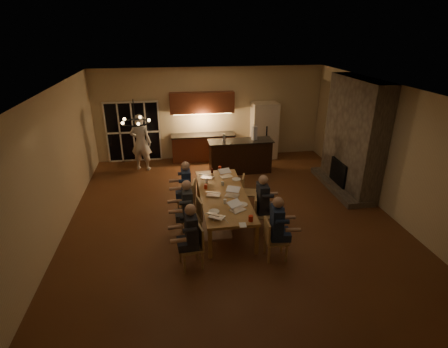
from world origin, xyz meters
TOP-DOWN VIEW (x-y plane):
  - floor at (0.00, 0.00)m, footprint 9.00×9.00m
  - back_wall at (0.00, 4.52)m, footprint 8.00×0.04m
  - left_wall at (-4.02, 0.00)m, footprint 0.04×9.00m
  - right_wall at (4.02, 0.00)m, footprint 0.04×9.00m
  - ceiling at (0.00, 0.00)m, footprint 8.00×9.00m
  - french_doors at (-2.70, 4.47)m, footprint 1.86×0.08m
  - fireplace at (3.70, 1.20)m, footprint 0.58×2.50m
  - kitchenette at (-0.30, 4.20)m, footprint 2.24×0.68m
  - refrigerator at (1.90, 4.15)m, footprint 0.90×0.68m
  - dining_table at (-0.24, -0.17)m, footprint 1.10×2.99m
  - bar_island at (0.79, 2.88)m, footprint 2.08×0.71m
  - chair_left_near at (-1.14, -1.80)m, footprint 0.52×0.52m
  - chair_left_mid at (-1.06, -0.67)m, footprint 0.51×0.51m
  - chair_left_far at (-1.11, 0.37)m, footprint 0.53×0.53m
  - chair_right_near at (0.61, -1.80)m, footprint 0.46×0.46m
  - chair_right_mid at (0.63, -0.75)m, footprint 0.52×0.52m
  - chair_right_far at (0.57, 0.42)m, footprint 0.55×0.55m
  - person_left_near at (-1.11, -1.78)m, footprint 0.65×0.65m
  - person_right_near at (0.62, -1.75)m, footprint 0.66×0.66m
  - person_left_mid at (-1.13, -0.67)m, footprint 0.62×0.62m
  - person_right_mid at (0.61, -0.64)m, footprint 0.61×0.61m
  - person_left_far at (-1.09, 0.47)m, footprint 0.61×0.61m
  - standing_person at (-2.40, 3.59)m, footprint 0.78×0.62m
  - chandelier at (-2.06, -0.85)m, footprint 0.56×0.56m
  - laptop_a at (-0.54, -1.24)m, footprint 0.42×0.41m
  - laptop_b at (-0.05, -1.02)m, footprint 0.42×0.40m
  - laptop_c at (-0.48, -0.19)m, footprint 0.39×0.36m
  - laptop_d at (-0.05, -0.30)m, footprint 0.41×0.39m
  - laptop_e at (-0.51, 0.85)m, footprint 0.42×0.40m
  - laptop_f at (-0.01, 0.84)m, footprint 0.38×0.35m
  - mug_front at (-0.27, -0.66)m, footprint 0.08×0.08m
  - mug_mid at (-0.19, 0.32)m, footprint 0.07×0.07m
  - mug_back at (-0.56, 0.55)m, footprint 0.07×0.07m
  - redcup_near at (0.13, -1.50)m, footprint 0.10×0.10m
  - redcup_mid at (-0.62, 0.17)m, footprint 0.08×0.08m
  - redcup_far at (-0.11, 1.30)m, footprint 0.08×0.08m
  - can_silver at (-0.15, -0.90)m, footprint 0.06×0.06m
  - can_cola at (-0.35, 1.17)m, footprint 0.06×0.06m
  - plate_near at (0.10, -0.79)m, footprint 0.25×0.25m
  - plate_left at (-0.57, -1.01)m, footprint 0.24×0.24m
  - plate_far at (0.23, 0.61)m, footprint 0.24×0.24m
  - notepad at (-0.06, -1.65)m, footprint 0.16×0.21m
  - bar_bottle at (0.25, 2.90)m, footprint 0.08×0.08m
  - bar_blender at (1.24, 2.91)m, footprint 0.18×0.18m

SIDE VIEW (x-z plane):
  - floor at x=0.00m, z-range 0.00..0.00m
  - dining_table at x=-0.24m, z-range 0.00..0.75m
  - chair_left_near at x=-1.14m, z-range 0.00..0.89m
  - chair_left_mid at x=-1.06m, z-range 0.00..0.89m
  - chair_left_far at x=-1.11m, z-range 0.00..0.89m
  - chair_right_near at x=0.61m, z-range 0.00..0.89m
  - chair_right_mid at x=0.63m, z-range 0.00..0.89m
  - chair_right_far at x=0.57m, z-range 0.00..0.89m
  - bar_island at x=0.79m, z-range 0.00..1.08m
  - person_left_near at x=-1.11m, z-range 0.00..1.38m
  - person_right_near at x=0.62m, z-range 0.00..1.38m
  - person_left_mid at x=-1.13m, z-range 0.00..1.38m
  - person_right_mid at x=0.61m, z-range 0.00..1.38m
  - person_left_far at x=-1.09m, z-range 0.00..1.38m
  - notepad at x=-0.06m, z-range 0.75..0.76m
  - plate_near at x=0.10m, z-range 0.75..0.77m
  - plate_left at x=-0.57m, z-range 0.75..0.77m
  - plate_far at x=0.23m, z-range 0.75..0.77m
  - mug_front at x=-0.27m, z-range 0.75..0.85m
  - mug_mid at x=-0.19m, z-range 0.75..0.85m
  - mug_back at x=-0.56m, z-range 0.75..0.85m
  - redcup_near at x=0.13m, z-range 0.75..0.87m
  - redcup_mid at x=-0.62m, z-range 0.75..0.87m
  - redcup_far at x=-0.11m, z-range 0.75..0.87m
  - can_silver at x=-0.15m, z-range 0.75..0.87m
  - can_cola at x=-0.35m, z-range 0.75..0.87m
  - laptop_a at x=-0.54m, z-range 0.75..0.98m
  - laptop_b at x=-0.05m, z-range 0.75..0.98m
  - laptop_c at x=-0.48m, z-range 0.75..0.98m
  - laptop_d at x=-0.05m, z-range 0.75..0.98m
  - laptop_e at x=-0.51m, z-range 0.75..0.98m
  - laptop_f at x=-0.01m, z-range 0.75..0.98m
  - standing_person at x=-2.40m, z-range 0.00..1.89m
  - refrigerator at x=1.90m, z-range 0.00..2.00m
  - french_doors at x=-2.70m, z-range 0.00..2.10m
  - kitchenette at x=-0.30m, z-range 0.00..2.40m
  - bar_bottle at x=0.25m, z-range 1.08..1.32m
  - bar_blender at x=1.24m, z-range 1.08..1.53m
  - back_wall at x=0.00m, z-range 0.00..3.20m
  - left_wall at x=-4.02m, z-range 0.00..3.20m
  - right_wall at x=4.02m, z-range 0.00..3.20m
  - fireplace at x=3.70m, z-range 0.00..3.20m
  - chandelier at x=-2.06m, z-range 2.73..2.77m
  - ceiling at x=0.00m, z-range 3.20..3.24m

